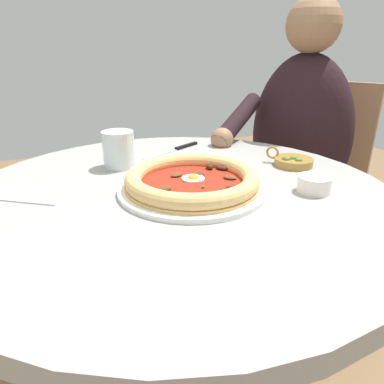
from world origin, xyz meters
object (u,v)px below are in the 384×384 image
object	(u,v)px
fork_utensil	(18,201)
steak_knife	(179,148)
water_glass	(119,152)
olive_pan	(293,161)
pizza_on_plate	(192,181)
ramekin_capers	(314,183)
diner_person	(293,190)
cafe_chair_diner	(309,174)
dining_table	(178,249)

from	to	relation	value
fork_utensil	steak_knife	bearing A→B (deg)	-150.41
water_glass	olive_pan	world-z (taller)	water_glass
pizza_on_plate	ramekin_capers	world-z (taller)	pizza_on_plate
olive_pan	fork_utensil	size ratio (longest dim) A/B	0.75
olive_pan	fork_utensil	xyz separation A→B (m)	(0.64, -0.01, -0.01)
steak_knife	diner_person	world-z (taller)	diner_person
water_glass	cafe_chair_diner	xyz separation A→B (m)	(-0.79, -0.21, -0.23)
ramekin_capers	fork_utensil	world-z (taller)	ramekin_capers
pizza_on_plate	diner_person	world-z (taller)	diner_person
diner_person	cafe_chair_diner	distance (m)	0.15
pizza_on_plate	steak_knife	size ratio (longest dim) A/B	1.57
diner_person	dining_table	bearing A→B (deg)	29.89
water_glass	steak_knife	world-z (taller)	water_glass
olive_pan	ramekin_capers	bearing A→B (deg)	67.56
dining_table	steak_knife	distance (m)	0.35
fork_utensil	diner_person	distance (m)	0.96
steak_knife	diner_person	size ratio (longest dim) A/B	0.17
pizza_on_plate	olive_pan	distance (m)	0.31
dining_table	cafe_chair_diner	world-z (taller)	cafe_chair_diner
pizza_on_plate	olive_pan	bearing A→B (deg)	-168.41
steak_knife	pizza_on_plate	bearing A→B (deg)	75.13
steak_knife	fork_utensil	distance (m)	0.49
water_glass	olive_pan	distance (m)	0.44
ramekin_capers	diner_person	size ratio (longest dim) A/B	0.06
water_glass	olive_pan	size ratio (longest dim) A/B	0.84
ramekin_capers	steak_knife	bearing A→B (deg)	-70.01
dining_table	water_glass	xyz separation A→B (m)	(0.09, -0.19, 0.19)
diner_person	cafe_chair_diner	size ratio (longest dim) A/B	1.30
dining_table	fork_utensil	bearing A→B (deg)	-9.39
dining_table	fork_utensil	world-z (taller)	fork_utensil
olive_pan	pizza_on_plate	bearing A→B (deg)	11.59
olive_pan	cafe_chair_diner	world-z (taller)	cafe_chair_diner
fork_utensil	diner_person	bearing A→B (deg)	-162.60
water_glass	steak_knife	xyz separation A→B (m)	(-0.20, -0.10, -0.04)
water_glass	olive_pan	bearing A→B (deg)	159.59
olive_pan	diner_person	world-z (taller)	diner_person
water_glass	ramekin_capers	bearing A→B (deg)	137.65
pizza_on_plate	cafe_chair_diner	distance (m)	0.83
steak_knife	ramekin_capers	xyz separation A→B (m)	(-0.15, 0.41, 0.02)
dining_table	ramekin_capers	size ratio (longest dim) A/B	13.62
fork_utensil	cafe_chair_diner	xyz separation A→B (m)	(-1.02, -0.35, -0.20)
dining_table	water_glass	distance (m)	0.29
ramekin_capers	cafe_chair_diner	distance (m)	0.72
pizza_on_plate	ramekin_capers	size ratio (longest dim) A/B	4.58
ramekin_capers	diner_person	distance (m)	0.60
ramekin_capers	diner_person	bearing A→B (deg)	-124.74
ramekin_capers	cafe_chair_diner	bearing A→B (deg)	-130.24
steak_knife	cafe_chair_diner	size ratio (longest dim) A/B	0.22
pizza_on_plate	fork_utensil	distance (m)	0.35
water_glass	cafe_chair_diner	distance (m)	0.85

